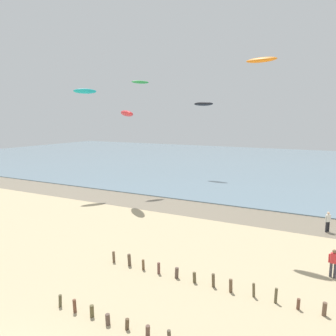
{
  "coord_description": "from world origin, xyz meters",
  "views": [
    {
      "loc": [
        10.58,
        -5.85,
        9.24
      ],
      "look_at": [
        1.01,
        12.26,
        6.13
      ],
      "focal_mm": 35.31,
      "sensor_mm": 36.0,
      "label": 1
    }
  ],
  "objects_px": {
    "kite_aloft_1": "(203,104)",
    "kite_aloft_3": "(140,82)",
    "person_by_waterline": "(334,262)",
    "kite_aloft_0": "(127,113)",
    "kite_aloft_2": "(85,91)",
    "kite_aloft_5": "(261,60)",
    "person_right_flank": "(328,221)"
  },
  "relations": [
    {
      "from": "kite_aloft_0",
      "to": "person_by_waterline",
      "type": "bearing_deg",
      "value": 18.65
    },
    {
      "from": "person_right_flank",
      "to": "kite_aloft_1",
      "type": "height_order",
      "value": "kite_aloft_1"
    },
    {
      "from": "kite_aloft_2",
      "to": "person_by_waterline",
      "type": "bearing_deg",
      "value": 103.69
    },
    {
      "from": "kite_aloft_0",
      "to": "kite_aloft_1",
      "type": "bearing_deg",
      "value": 128.36
    },
    {
      "from": "kite_aloft_0",
      "to": "kite_aloft_5",
      "type": "xyz_separation_m",
      "value": [
        15.14,
        -4.96,
        3.61
      ]
    },
    {
      "from": "kite_aloft_0",
      "to": "kite_aloft_2",
      "type": "relative_size",
      "value": 1.28
    },
    {
      "from": "person_right_flank",
      "to": "kite_aloft_1",
      "type": "bearing_deg",
      "value": 134.14
    },
    {
      "from": "person_by_waterline",
      "to": "kite_aloft_5",
      "type": "xyz_separation_m",
      "value": [
        -5.54,
        4.09,
        12.41
      ]
    },
    {
      "from": "kite_aloft_2",
      "to": "kite_aloft_3",
      "type": "relative_size",
      "value": 1.19
    },
    {
      "from": "kite_aloft_2",
      "to": "kite_aloft_5",
      "type": "relative_size",
      "value": 1.21
    },
    {
      "from": "person_by_waterline",
      "to": "person_right_flank",
      "type": "relative_size",
      "value": 1.0
    },
    {
      "from": "kite_aloft_1",
      "to": "kite_aloft_0",
      "type": "bearing_deg",
      "value": -90.12
    },
    {
      "from": "person_by_waterline",
      "to": "kite_aloft_2",
      "type": "height_order",
      "value": "kite_aloft_2"
    },
    {
      "from": "person_by_waterline",
      "to": "kite_aloft_0",
      "type": "distance_m",
      "value": 24.24
    },
    {
      "from": "kite_aloft_1",
      "to": "kite_aloft_3",
      "type": "xyz_separation_m",
      "value": [
        -3.57,
        -12.43,
        2.3
      ]
    },
    {
      "from": "kite_aloft_0",
      "to": "kite_aloft_3",
      "type": "xyz_separation_m",
      "value": [
        -2.29,
        6.32,
        3.97
      ]
    },
    {
      "from": "kite_aloft_1",
      "to": "kite_aloft_3",
      "type": "bearing_deg",
      "value": -102.23
    },
    {
      "from": "kite_aloft_2",
      "to": "kite_aloft_5",
      "type": "distance_m",
      "value": 22.77
    },
    {
      "from": "person_by_waterline",
      "to": "person_right_flank",
      "type": "height_order",
      "value": "same"
    },
    {
      "from": "person_by_waterline",
      "to": "kite_aloft_0",
      "type": "xyz_separation_m",
      "value": [
        -20.69,
        9.05,
        8.8
      ]
    },
    {
      "from": "kite_aloft_3",
      "to": "kite_aloft_5",
      "type": "xyz_separation_m",
      "value": [
        17.43,
        -11.28,
        -0.36
      ]
    },
    {
      "from": "kite_aloft_2",
      "to": "kite_aloft_3",
      "type": "xyz_separation_m",
      "value": [
        4.47,
        5.15,
        1.31
      ]
    },
    {
      "from": "person_by_waterline",
      "to": "kite_aloft_1",
      "type": "height_order",
      "value": "kite_aloft_1"
    },
    {
      "from": "kite_aloft_1",
      "to": "kite_aloft_3",
      "type": "height_order",
      "value": "kite_aloft_3"
    },
    {
      "from": "kite_aloft_0",
      "to": "kite_aloft_2",
      "type": "distance_m",
      "value": 7.36
    },
    {
      "from": "person_by_waterline",
      "to": "kite_aloft_5",
      "type": "distance_m",
      "value": 14.19
    },
    {
      "from": "kite_aloft_2",
      "to": "kite_aloft_5",
      "type": "xyz_separation_m",
      "value": [
        21.91,
        -6.14,
        0.94
      ]
    },
    {
      "from": "kite_aloft_5",
      "to": "kite_aloft_0",
      "type": "bearing_deg",
      "value": -9.65
    },
    {
      "from": "kite_aloft_2",
      "to": "kite_aloft_5",
      "type": "height_order",
      "value": "kite_aloft_5"
    },
    {
      "from": "person_by_waterline",
      "to": "kite_aloft_3",
      "type": "height_order",
      "value": "kite_aloft_3"
    },
    {
      "from": "kite_aloft_1",
      "to": "kite_aloft_5",
      "type": "bearing_deg",
      "value": -55.89
    },
    {
      "from": "kite_aloft_3",
      "to": "kite_aloft_5",
      "type": "distance_m",
      "value": 20.77
    }
  ]
}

